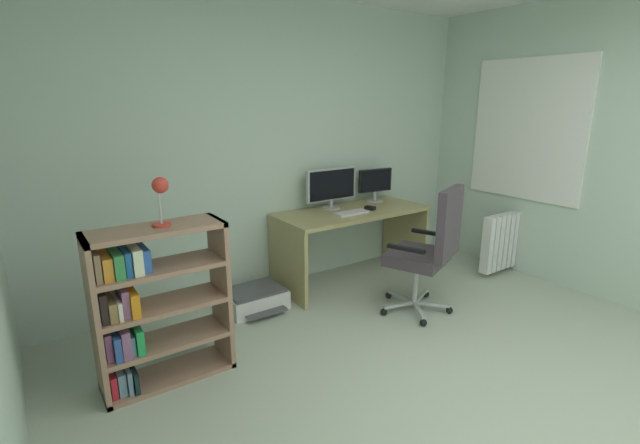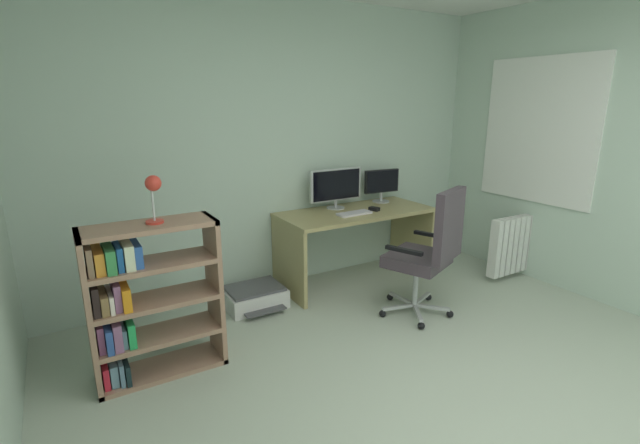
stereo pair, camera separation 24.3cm
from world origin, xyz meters
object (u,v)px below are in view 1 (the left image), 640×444
object	(u,v)px
monitor_main	(331,186)
monitor_secondary	(375,182)
office_chair	(430,246)
desk	(351,228)
computer_mouse	(370,208)
radiator	(509,239)
keyboard	(351,213)
desk_lamp	(160,192)
printer	(254,299)
bookshelf	(148,307)

from	to	relation	value
monitor_main	monitor_secondary	distance (m)	0.57
monitor_main	office_chair	bearing A→B (deg)	-80.29
desk	computer_mouse	world-z (taller)	computer_mouse
radiator	computer_mouse	bearing A→B (deg)	153.83
radiator	keyboard	bearing A→B (deg)	158.26
keyboard	desk_lamp	bearing A→B (deg)	-165.89
radiator	printer	bearing A→B (deg)	164.45
keyboard	office_chair	world-z (taller)	office_chair
monitor_main	monitor_secondary	size ratio (longest dim) A/B	1.43
monitor_main	printer	distance (m)	1.33
monitor_secondary	office_chair	xyz separation A→B (m)	(-0.38, -1.13, -0.33)
monitor_main	desk_lamp	world-z (taller)	desk_lamp
desk	radiator	bearing A→B (deg)	-26.63
monitor_main	keyboard	bearing A→B (deg)	-85.99
bookshelf	printer	world-z (taller)	bookshelf
computer_mouse	monitor_secondary	bearing A→B (deg)	26.78
monitor_secondary	desk_lamp	world-z (taller)	desk_lamp
printer	radiator	world-z (taller)	radiator
desk	keyboard	distance (m)	0.25
monitor_secondary	office_chair	size ratio (longest dim) A/B	0.36
radiator	bookshelf	bearing A→B (deg)	177.83
bookshelf	printer	size ratio (longest dim) A/B	2.01
computer_mouse	office_chair	xyz separation A→B (m)	(-0.08, -0.86, -0.15)
office_chair	printer	xyz separation A→B (m)	(-1.18, 0.92, -0.51)
keyboard	computer_mouse	bearing A→B (deg)	4.49
desk_lamp	printer	world-z (taller)	desk_lamp
monitor_secondary	bookshelf	xyz separation A→B (m)	(-2.57, -0.81, -0.41)
monitor_main	keyboard	world-z (taller)	monitor_main
monitor_secondary	bookshelf	size ratio (longest dim) A/B	0.39
bookshelf	desk_lamp	bearing A→B (deg)	0.03
desk	printer	size ratio (longest dim) A/B	2.97
monitor_main	desk	bearing A→B (deg)	-55.96
monitor_main	monitor_secondary	xyz separation A→B (m)	(0.57, 0.00, -0.02)
desk_lamp	printer	size ratio (longest dim) A/B	0.58
computer_mouse	office_chair	world-z (taller)	office_chair
monitor_secondary	office_chair	world-z (taller)	office_chair
monitor_secondary	desk_lamp	size ratio (longest dim) A/B	1.33
monitor_main	keyboard	distance (m)	0.37
monitor_main	bookshelf	xyz separation A→B (m)	(-2.00, -0.81, -0.43)
monitor_secondary	printer	world-z (taller)	monitor_secondary
desk_lamp	monitor_main	bearing A→B (deg)	23.41
monitor_main	printer	world-z (taller)	monitor_main
keyboard	office_chair	xyz separation A→B (m)	(0.17, -0.83, -0.14)
radiator	office_chair	bearing A→B (deg)	-172.74
keyboard	computer_mouse	distance (m)	0.26
bookshelf	desk_lamp	size ratio (longest dim) A/B	3.44
monitor_main	keyboard	size ratio (longest dim) A/B	1.69
desk_lamp	printer	xyz separation A→B (m)	(0.87, 0.59, -1.15)
monitor_main	computer_mouse	xyz separation A→B (m)	(0.28, -0.27, -0.21)
keyboard	printer	bearing A→B (deg)	174.14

